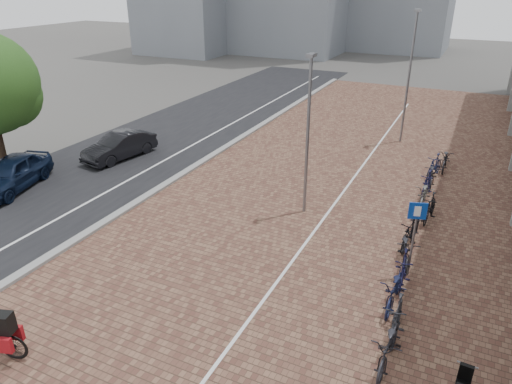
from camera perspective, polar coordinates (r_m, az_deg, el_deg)
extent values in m
plane|color=#474442|center=(13.45, -11.49, -14.87)|extent=(140.00, 140.00, 0.00)
cube|color=brown|center=(22.23, 11.41, 1.90)|extent=(14.50, 42.00, 0.04)
cube|color=black|center=(26.81, -11.97, 5.84)|extent=(8.00, 50.00, 0.03)
cube|color=gray|center=(24.70, -4.69, 4.83)|extent=(0.35, 42.00, 0.14)
cube|color=white|center=(25.68, -8.38, 5.32)|extent=(0.12, 44.00, 0.00)
cube|color=white|center=(22.18, 11.91, 1.87)|extent=(0.10, 30.00, 0.00)
imported|color=black|center=(22.84, -27.64, 2.03)|extent=(2.79, 4.55, 1.45)
imported|color=black|center=(24.79, -16.25, 5.39)|extent=(2.00, 4.11, 1.30)
cylinder|color=slate|center=(14.97, 18.49, -5.91)|extent=(0.07, 0.07, 2.31)
cube|color=#0B3699|center=(14.43, 19.06, -2.19)|extent=(0.51, 0.20, 0.52)
cylinder|color=slate|center=(17.48, 6.28, 6.40)|extent=(0.12, 0.12, 6.01)
cylinder|color=gray|center=(26.85, 18.03, 12.84)|extent=(0.12, 0.12, 6.90)
cylinder|color=#382619|center=(24.44, -28.64, 4.93)|extent=(0.36, 0.36, 2.83)
sphere|color=#29511B|center=(23.83, -27.85, 10.29)|extent=(2.83, 2.83, 2.83)
imported|color=black|center=(12.05, 15.89, -17.72)|extent=(0.75, 1.99, 1.04)
imported|color=black|center=(12.93, 16.71, -14.41)|extent=(0.50, 1.75, 1.05)
imported|color=black|center=(13.87, 16.54, -11.40)|extent=(0.72, 1.98, 1.04)
imported|color=black|center=(14.82, 17.46, -8.95)|extent=(0.64, 1.78, 1.05)
imported|color=black|center=(15.81, 17.75, -6.75)|extent=(1.08, 2.07, 1.04)
imported|color=black|center=(16.81, 18.21, -4.80)|extent=(0.74, 1.80, 1.05)
imported|color=black|center=(17.83, 19.07, -3.19)|extent=(0.73, 1.99, 1.04)
imported|color=black|center=(18.84, 20.40, -1.83)|extent=(0.68, 1.79, 1.05)
imported|color=#585651|center=(19.91, 19.78, -0.31)|extent=(0.71, 1.98, 1.04)
imported|color=#131334|center=(20.97, 20.10, 0.93)|extent=(0.67, 1.79, 1.05)
imported|color=black|center=(22.03, 20.60, 1.97)|extent=(0.88, 2.03, 1.04)
imported|color=#151C3C|center=(23.10, 20.88, 2.99)|extent=(0.87, 1.81, 1.05)
imported|color=black|center=(24.17, 22.04, 3.72)|extent=(0.71, 1.98, 1.04)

